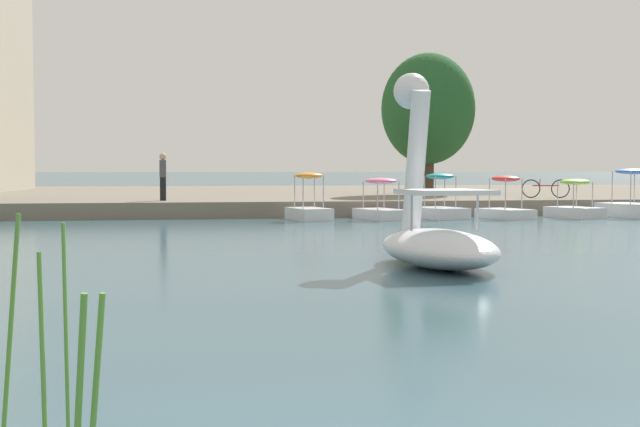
{
  "coord_description": "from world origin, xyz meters",
  "views": [
    {
      "loc": [
        -1.12,
        -4.41,
        1.69
      ],
      "look_at": [
        2.18,
        15.21,
        0.66
      ],
      "focal_mm": 49.97,
      "sensor_mm": 36.0,
      "label": 1
    }
  ],
  "objects_px": {
    "pedal_boat_pink": "(381,206)",
    "pedal_boat_blue": "(632,204)",
    "pedal_boat_orange": "(309,207)",
    "pedal_boat_lime": "(575,206)",
    "swan_boat": "(435,227)",
    "pedal_boat_red": "(505,206)",
    "person_on_path": "(163,175)",
    "bicycle_parked": "(546,188)",
    "pedal_boat_teal": "(440,207)",
    "tree_broadleaf_behind_dock": "(428,109)"
  },
  "relations": [
    {
      "from": "pedal_boat_orange",
      "to": "pedal_boat_pink",
      "type": "distance_m",
      "value": 2.38
    },
    {
      "from": "pedal_boat_pink",
      "to": "person_on_path",
      "type": "bearing_deg",
      "value": 156.47
    },
    {
      "from": "pedal_boat_teal",
      "to": "pedal_boat_lime",
      "type": "distance_m",
      "value": 4.63
    },
    {
      "from": "pedal_boat_pink",
      "to": "pedal_boat_orange",
      "type": "bearing_deg",
      "value": 179.95
    },
    {
      "from": "pedal_boat_teal",
      "to": "pedal_boat_lime",
      "type": "bearing_deg",
      "value": -3.9
    },
    {
      "from": "pedal_boat_pink",
      "to": "bicycle_parked",
      "type": "relative_size",
      "value": 1.3
    },
    {
      "from": "pedal_boat_blue",
      "to": "bicycle_parked",
      "type": "relative_size",
      "value": 1.41
    },
    {
      "from": "pedal_boat_orange",
      "to": "tree_broadleaf_behind_dock",
      "type": "height_order",
      "value": "tree_broadleaf_behind_dock"
    },
    {
      "from": "pedal_boat_pink",
      "to": "tree_broadleaf_behind_dock",
      "type": "relative_size",
      "value": 0.38
    },
    {
      "from": "tree_broadleaf_behind_dock",
      "to": "pedal_boat_teal",
      "type": "bearing_deg",
      "value": -103.76
    },
    {
      "from": "swan_boat",
      "to": "pedal_boat_pink",
      "type": "xyz_separation_m",
      "value": [
        2.34,
        13.72,
        -0.23
      ]
    },
    {
      "from": "pedal_boat_blue",
      "to": "tree_broadleaf_behind_dock",
      "type": "relative_size",
      "value": 0.41
    },
    {
      "from": "pedal_boat_orange",
      "to": "pedal_boat_red",
      "type": "xyz_separation_m",
      "value": [
        6.56,
        -0.25,
        -0.03
      ]
    },
    {
      "from": "pedal_boat_teal",
      "to": "bicycle_parked",
      "type": "height_order",
      "value": "pedal_boat_teal"
    },
    {
      "from": "pedal_boat_teal",
      "to": "tree_broadleaf_behind_dock",
      "type": "distance_m",
      "value": 9.57
    },
    {
      "from": "pedal_boat_orange",
      "to": "pedal_boat_teal",
      "type": "height_order",
      "value": "pedal_boat_orange"
    },
    {
      "from": "pedal_boat_red",
      "to": "tree_broadleaf_behind_dock",
      "type": "height_order",
      "value": "tree_broadleaf_behind_dock"
    },
    {
      "from": "pedal_boat_pink",
      "to": "person_on_path",
      "type": "height_order",
      "value": "person_on_path"
    },
    {
      "from": "pedal_boat_orange",
      "to": "pedal_boat_lime",
      "type": "distance_m",
      "value": 9.04
    },
    {
      "from": "pedal_boat_blue",
      "to": "tree_broadleaf_behind_dock",
      "type": "bearing_deg",
      "value": 118.28
    },
    {
      "from": "pedal_boat_red",
      "to": "pedal_boat_lime",
      "type": "bearing_deg",
      "value": 1.07
    },
    {
      "from": "pedal_boat_orange",
      "to": "pedal_boat_red",
      "type": "height_order",
      "value": "pedal_boat_orange"
    },
    {
      "from": "person_on_path",
      "to": "bicycle_parked",
      "type": "distance_m",
      "value": 14.25
    },
    {
      "from": "person_on_path",
      "to": "pedal_boat_lime",
      "type": "bearing_deg",
      "value": -13.4
    },
    {
      "from": "swan_boat",
      "to": "pedal_boat_pink",
      "type": "distance_m",
      "value": 13.92
    },
    {
      "from": "pedal_boat_lime",
      "to": "person_on_path",
      "type": "relative_size",
      "value": 1.29
    },
    {
      "from": "tree_broadleaf_behind_dock",
      "to": "person_on_path",
      "type": "distance_m",
      "value": 12.78
    },
    {
      "from": "pedal_boat_lime",
      "to": "swan_boat",
      "type": "bearing_deg",
      "value": -123.65
    },
    {
      "from": "person_on_path",
      "to": "bicycle_parked",
      "type": "xyz_separation_m",
      "value": [
        14.24,
        0.37,
        -0.55
      ]
    },
    {
      "from": "pedal_boat_teal",
      "to": "bicycle_parked",
      "type": "xyz_separation_m",
      "value": [
        5.17,
        3.31,
        0.51
      ]
    },
    {
      "from": "pedal_boat_orange",
      "to": "pedal_boat_teal",
      "type": "xyz_separation_m",
      "value": [
        4.42,
        0.11,
        -0.04
      ]
    },
    {
      "from": "pedal_boat_red",
      "to": "pedal_boat_lime",
      "type": "relative_size",
      "value": 1.01
    },
    {
      "from": "pedal_boat_pink",
      "to": "pedal_boat_lime",
      "type": "bearing_deg",
      "value": -1.71
    },
    {
      "from": "tree_broadleaf_behind_dock",
      "to": "swan_boat",
      "type": "bearing_deg",
      "value": -106.14
    },
    {
      "from": "pedal_boat_pink",
      "to": "pedal_boat_teal",
      "type": "xyz_separation_m",
      "value": [
        2.04,
        0.12,
        -0.05
      ]
    },
    {
      "from": "person_on_path",
      "to": "bicycle_parked",
      "type": "height_order",
      "value": "person_on_path"
    },
    {
      "from": "pedal_boat_pink",
      "to": "pedal_boat_blue",
      "type": "relative_size",
      "value": 0.92
    },
    {
      "from": "pedal_boat_lime",
      "to": "bicycle_parked",
      "type": "relative_size",
      "value": 1.21
    },
    {
      "from": "pedal_boat_orange",
      "to": "bicycle_parked",
      "type": "bearing_deg",
      "value": 19.67
    },
    {
      "from": "swan_boat",
      "to": "pedal_boat_blue",
      "type": "relative_size",
      "value": 1.41
    },
    {
      "from": "pedal_boat_lime",
      "to": "pedal_boat_blue",
      "type": "height_order",
      "value": "pedal_boat_blue"
    },
    {
      "from": "pedal_boat_lime",
      "to": "pedal_boat_blue",
      "type": "distance_m",
      "value": 2.16
    },
    {
      "from": "pedal_boat_pink",
      "to": "pedal_boat_blue",
      "type": "bearing_deg",
      "value": -0.43
    },
    {
      "from": "pedal_boat_pink",
      "to": "pedal_boat_teal",
      "type": "bearing_deg",
      "value": 3.25
    },
    {
      "from": "bicycle_parked",
      "to": "pedal_boat_blue",
      "type": "bearing_deg",
      "value": -65.32
    },
    {
      "from": "swan_boat",
      "to": "bicycle_parked",
      "type": "xyz_separation_m",
      "value": [
        9.55,
        17.15,
        0.23
      ]
    },
    {
      "from": "swan_boat",
      "to": "bicycle_parked",
      "type": "height_order",
      "value": "swan_boat"
    },
    {
      "from": "pedal_boat_pink",
      "to": "pedal_boat_red",
      "type": "xyz_separation_m",
      "value": [
        4.18,
        -0.25,
        -0.03
      ]
    },
    {
      "from": "swan_boat",
      "to": "pedal_boat_blue",
      "type": "bearing_deg",
      "value": 50.74
    },
    {
      "from": "pedal_boat_teal",
      "to": "tree_broadleaf_behind_dock",
      "type": "relative_size",
      "value": 0.36
    }
  ]
}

